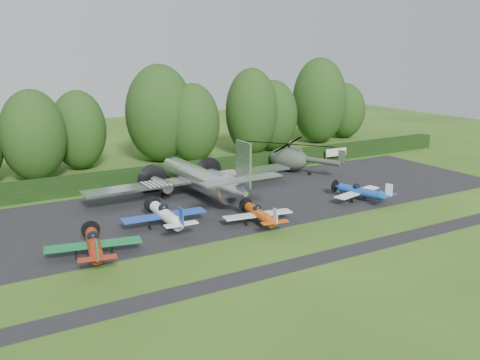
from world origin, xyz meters
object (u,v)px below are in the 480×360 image
transport_plane (200,178)px  light_plane_blue (361,192)px  light_plane_orange (260,214)px  light_plane_red (94,245)px  helicopter (289,157)px  sign_board (336,153)px  light_plane_white (166,215)px

transport_plane → light_plane_blue: bearing=-33.4°
transport_plane → light_plane_orange: bearing=-84.9°
transport_plane → light_plane_blue: transport_plane is taller
transport_plane → light_plane_red: 17.56m
helicopter → sign_board: helicopter is taller
sign_board → light_plane_red: bearing=-158.2°
transport_plane → light_plane_red: size_ratio=3.16×
light_plane_white → sign_board: (30.25, 13.40, 0.08)m
transport_plane → light_plane_white: transport_plane is taller
light_plane_blue → helicopter: size_ratio=0.50×
light_plane_red → helicopter: bearing=17.0°
light_plane_white → light_plane_red: bearing=-156.0°
light_plane_white → light_plane_orange: bearing=-27.8°
helicopter → transport_plane: bearing=-139.0°
light_plane_red → light_plane_blue: bearing=-8.6°
light_plane_blue → light_plane_white: bearing=-172.7°
light_plane_white → helicopter: size_ratio=0.59×
helicopter → light_plane_blue: bearing=-71.9°
light_plane_red → sign_board: size_ratio=2.20×
light_plane_white → light_plane_blue: bearing=-9.5°
light_plane_orange → helicopter: (13.95, 15.20, 0.95)m
transport_plane → light_plane_blue: size_ratio=3.49×
light_plane_blue → sign_board: bearing=71.3°
light_plane_orange → sign_board: 28.40m
light_plane_red → light_plane_blue: size_ratio=1.10×
transport_plane → light_plane_red: transport_plane is taller
light_plane_white → light_plane_orange: (7.37, -3.42, -0.18)m
transport_plane → sign_board: (23.58, 6.43, -0.81)m
light_plane_white → light_plane_blue: light_plane_white is taller
light_plane_red → light_plane_orange: bearing=-10.4°
light_plane_blue → sign_board: 18.71m
light_plane_orange → sign_board: (22.88, 16.82, 0.26)m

